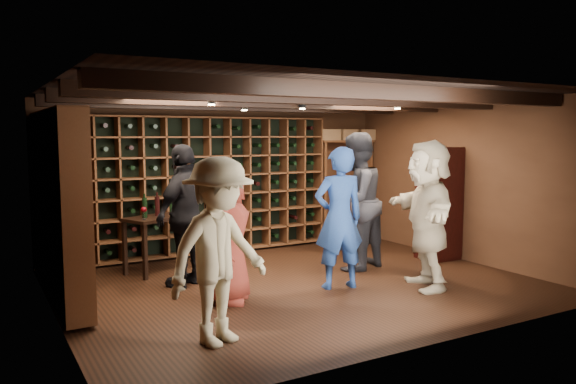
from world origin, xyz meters
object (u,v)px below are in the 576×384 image
guest_khaki (219,251)px  guest_beige (428,214)px  man_blue_shirt (339,218)px  man_grey_suit (356,201)px  tasting_table (162,222)px  display_cabinet (439,205)px  guest_woman_black (186,215)px  guest_red_floral (228,232)px

guest_khaki → guest_beige: size_ratio=0.93×
man_blue_shirt → man_grey_suit: man_grey_suit is taller
man_grey_suit → guest_beige: man_grey_suit is taller
man_grey_suit → guest_khaki: size_ratio=1.13×
tasting_table → man_blue_shirt: bearing=-72.2°
man_grey_suit → guest_khaki: 3.39m
display_cabinet → man_blue_shirt: (-2.36, -0.63, 0.06)m
man_grey_suit → guest_woman_black: size_ratio=1.08×
guest_red_floral → guest_woman_black: (-0.18, 0.94, 0.10)m
guest_woman_black → tasting_table: (-0.04, 0.92, -0.21)m
display_cabinet → man_grey_suit: size_ratio=0.87×
guest_woman_black → man_grey_suit: bearing=138.6°
man_blue_shirt → guest_khaki: size_ratio=1.03×
guest_red_floral → guest_khaki: 1.33m
guest_red_floral → guest_woman_black: 0.96m
man_blue_shirt → guest_red_floral: size_ratio=1.09×
guest_woman_black → guest_khaki: 2.17m
man_grey_suit → guest_woman_black: bearing=-27.7°
guest_red_floral → guest_woman_black: guest_woman_black is taller
display_cabinet → guest_beige: size_ratio=0.91×
guest_red_floral → guest_khaki: (-0.60, -1.18, 0.05)m
man_grey_suit → guest_khaki: bearing=12.0°
display_cabinet → man_grey_suit: 1.57m
man_blue_shirt → guest_beige: guest_beige is taller
display_cabinet → tasting_table: bearing=161.2°
man_blue_shirt → guest_red_floral: man_blue_shirt is taller
guest_red_floral → guest_khaki: bearing=-172.3°
guest_beige → guest_red_floral: bearing=-81.3°
display_cabinet → tasting_table: (-4.07, 1.38, -0.13)m
display_cabinet → guest_beige: 1.79m
guest_khaki → tasting_table: (0.39, 3.04, -0.16)m
man_grey_suit → man_blue_shirt: bearing=22.8°
man_blue_shirt → tasting_table: (-1.70, 2.01, -0.19)m
display_cabinet → guest_red_floral: (-3.85, -0.48, -0.02)m
display_cabinet → guest_beige: guest_beige is taller
display_cabinet → guest_beige: bearing=-139.2°
guest_red_floral → guest_khaki: guest_khaki is taller
guest_khaki → tasting_table: guest_khaki is taller
display_cabinet → man_grey_suit: man_grey_suit is taller
guest_woman_black → guest_beige: size_ratio=0.97×
guest_beige → tasting_table: size_ratio=1.60×
man_blue_shirt → guest_red_floral: 1.50m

